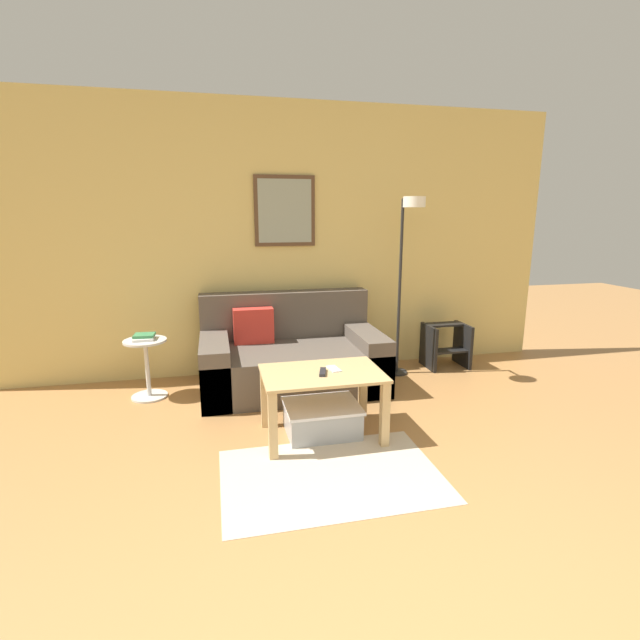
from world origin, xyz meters
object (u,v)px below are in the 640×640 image
couch (291,357)px  floor_lamp (408,252)px  side_table (147,363)px  cell_phone (334,369)px  storage_bin (322,418)px  book_stack (144,337)px  remote_control (323,372)px  step_stool (446,344)px  coffee_table (322,386)px

couch → floor_lamp: 1.42m
side_table → cell_phone: (1.38, -0.98, 0.17)m
storage_bin → book_stack: 1.69m
floor_lamp → remote_control: size_ratio=11.19×
floor_lamp → remote_control: (-1.02, -1.00, -0.72)m
remote_control → cell_phone: 0.12m
couch → step_stool: size_ratio=3.61×
couch → step_stool: (1.63, 0.17, -0.03)m
book_stack → remote_control: book_stack is taller
couch → side_table: couch is taller
coffee_table → cell_phone: bearing=21.0°
remote_control → step_stool: remote_control is taller
remote_control → cell_phone: size_ratio=1.07×
coffee_table → remote_control: (-0.00, -0.03, 0.11)m
side_table → remote_control: 1.66m
coffee_table → side_table: bearing=141.5°
couch → cell_phone: couch is taller
book_stack → step_stool: book_stack is taller
remote_control → couch: bearing=108.6°
coffee_table → floor_lamp: 1.64m
cell_phone → couch: bearing=90.9°
floor_lamp → cell_phone: floor_lamp is taller
remote_control → step_stool: 2.02m
couch → cell_phone: 1.03m
couch → coffee_table: bearing=-87.1°
floor_lamp → book_stack: (-2.31, 0.06, -0.67)m
storage_bin → step_stool: step_stool is taller
coffee_table → book_stack: book_stack is taller
storage_bin → step_stool: size_ratio=1.19×
coffee_table → remote_control: remote_control is taller
storage_bin → floor_lamp: (1.01, 0.93, 1.09)m
couch → coffee_table: couch is taller
book_stack → couch: bearing=0.0°
remote_control → side_table: bearing=156.6°
side_table → step_stool: 2.87m
couch → book_stack: size_ratio=8.89×
side_table → cell_phone: side_table is taller
side_table → book_stack: size_ratio=2.84×
coffee_table → side_table: side_table is taller
storage_bin → book_stack: size_ratio=2.94×
side_table → book_stack: 0.22m
coffee_table → storage_bin: bearing=78.8°
remote_control → book_stack: bearing=156.3°
side_table → coffee_table: bearing=-38.5°
cell_phone → remote_control: bearing=-152.8°
floor_lamp → side_table: size_ratio=3.30×
storage_bin → cell_phone: cell_phone is taller
coffee_table → floor_lamp: size_ratio=0.49×
cell_phone → step_stool: size_ratio=0.32×
coffee_table → cell_phone: (0.09, 0.04, 0.10)m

